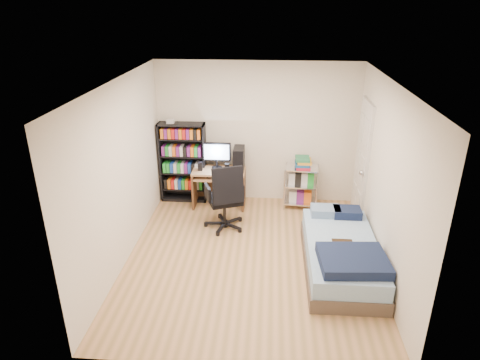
# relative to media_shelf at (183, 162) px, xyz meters

# --- Properties ---
(room) EXTENTS (3.58, 4.08, 2.58)m
(room) POSITION_rel_media_shelf_xyz_m (1.31, -1.84, 0.51)
(room) COLOR tan
(room) RESTS_ON ground
(media_shelf) EXTENTS (0.81, 0.27, 1.51)m
(media_shelf) POSITION_rel_media_shelf_xyz_m (0.00, 0.00, 0.00)
(media_shelf) COLOR black
(media_shelf) RESTS_ON room
(computer_desk) EXTENTS (0.91, 0.53, 1.15)m
(computer_desk) POSITION_rel_media_shelf_xyz_m (0.76, -0.15, -0.13)
(computer_desk) COLOR #A47E54
(computer_desk) RESTS_ON room
(office_chair) EXTENTS (0.86, 0.86, 1.11)m
(office_chair) POSITION_rel_media_shelf_xyz_m (0.86, -1.01, -0.39)
(office_chair) COLOR black
(office_chair) RESTS_ON room
(wire_cart) EXTENTS (0.61, 0.47, 0.93)m
(wire_cart) POSITION_rel_media_shelf_xyz_m (2.11, -0.14, -0.14)
(wire_cart) COLOR silver
(wire_cart) RESTS_ON room
(bed) EXTENTS (0.97, 1.93, 0.55)m
(bed) POSITION_rel_media_shelf_xyz_m (2.56, -2.04, -0.50)
(bed) COLOR brown
(bed) RESTS_ON room
(door) EXTENTS (0.12, 0.80, 2.00)m
(door) POSITION_rel_media_shelf_xyz_m (3.03, -0.49, 0.26)
(door) COLOR silver
(door) RESTS_ON room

